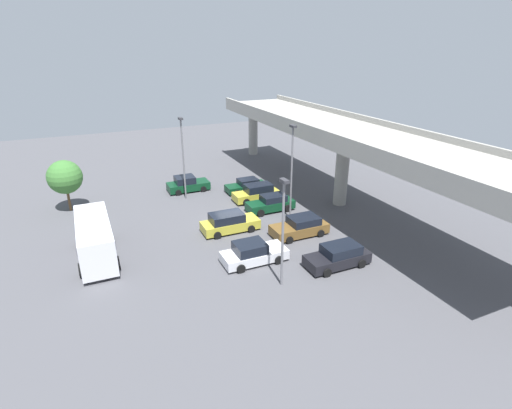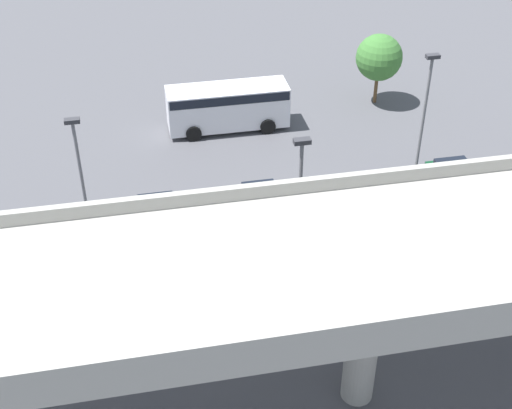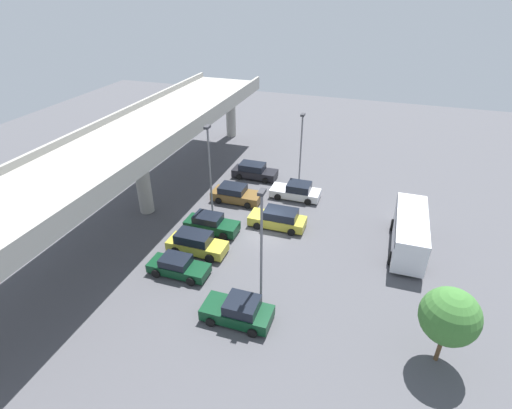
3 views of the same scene
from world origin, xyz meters
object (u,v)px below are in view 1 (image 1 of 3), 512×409
at_px(parked_car_7, 338,256).
at_px(parked_car_4, 229,223).
at_px(lamp_post_by_overpass, 283,225).
at_px(parked_car_3, 271,203).
at_px(parked_car_1, 247,186).
at_px(parked_car_6, 253,253).
at_px(parked_car_2, 257,193).
at_px(shuttle_bus, 94,236).
at_px(parked_car_0, 187,184).
at_px(lamp_post_near_aisle, 183,153).
at_px(lamp_post_mid_lot, 292,166).
at_px(tree_front_left, 65,177).
at_px(parked_car_5, 300,227).

bearing_deg(parked_car_7, parked_car_4, -59.13).
bearing_deg(lamp_post_by_overpass, parked_car_3, 156.89).
relative_size(parked_car_1, parked_car_7, 0.94).
xyz_separation_m(parked_car_3, parked_car_7, (10.89, -0.10, 0.02)).
relative_size(parked_car_1, parked_car_6, 0.93).
relative_size(parked_car_2, shuttle_bus, 0.60).
bearing_deg(parked_car_4, parked_car_2, 47.51).
bearing_deg(parked_car_0, lamp_post_near_aisle, -109.72).
distance_m(parked_car_6, lamp_post_mid_lot, 9.45).
bearing_deg(lamp_post_mid_lot, parked_car_0, -148.83).
xyz_separation_m(parked_car_2, lamp_post_near_aisle, (-3.44, -6.35, 3.97)).
xyz_separation_m(parked_car_6, tree_front_left, (-15.85, -11.82, 2.57)).
distance_m(parked_car_7, tree_front_left, 25.50).
bearing_deg(parked_car_0, lamp_post_mid_lot, -58.83).
xyz_separation_m(parked_car_0, shuttle_bus, (11.21, -9.87, 0.98)).
relative_size(lamp_post_by_overpass, tree_front_left, 1.49).
distance_m(parked_car_4, lamp_post_by_overpass, 9.57).
relative_size(parked_car_2, parked_car_3, 1.03).
bearing_deg(parked_car_5, lamp_post_by_overpass, 50.65).
bearing_deg(parked_car_3, parked_car_1, -89.89).
relative_size(parked_car_4, shuttle_bus, 0.62).
bearing_deg(parked_car_7, lamp_post_mid_lot, -96.21).
xyz_separation_m(parked_car_2, shuttle_bus, (5.62, -15.45, 0.92)).
height_order(parked_car_1, lamp_post_near_aisle, lamp_post_near_aisle).
height_order(shuttle_bus, lamp_post_by_overpass, lamp_post_by_overpass).
bearing_deg(parked_car_3, tree_front_left, -24.62).
xyz_separation_m(parked_car_7, tree_front_left, (-18.77, -17.08, 2.53)).
xyz_separation_m(parked_car_5, tree_front_left, (-13.42, -17.12, 2.55)).
xyz_separation_m(parked_car_1, tree_front_left, (-2.10, -17.18, 2.64)).
distance_m(parked_car_6, lamp_post_near_aisle, 15.00).
bearing_deg(parked_car_5, parked_car_1, -90.28).
bearing_deg(parked_car_3, parked_car_0, -56.51).
xyz_separation_m(parked_car_0, tree_front_left, (0.70, -11.51, 2.55)).
distance_m(parked_car_1, parked_car_7, 16.67).
height_order(lamp_post_by_overpass, tree_front_left, lamp_post_by_overpass).
bearing_deg(parked_car_4, parked_car_3, 26.02).
height_order(parked_car_3, tree_front_left, tree_front_left).
relative_size(parked_car_1, parked_car_5, 0.94).
relative_size(parked_car_0, shuttle_bus, 0.57).
bearing_deg(parked_car_0, lamp_post_by_overpass, -87.66).
height_order(parked_car_0, shuttle_bus, shuttle_bus).
bearing_deg(parked_car_4, tree_front_left, 139.31).
distance_m(parked_car_1, lamp_post_near_aisle, 7.67).
relative_size(parked_car_3, parked_car_4, 0.94).
distance_m(shuttle_bus, lamp_post_near_aisle, 13.20).
relative_size(parked_car_0, parked_car_1, 0.99).
height_order(parked_car_5, lamp_post_by_overpass, lamp_post_by_overpass).
xyz_separation_m(parked_car_1, shuttle_bus, (8.41, -15.53, 1.07)).
xyz_separation_m(parked_car_0, parked_car_5, (14.12, 5.61, -0.01)).
bearing_deg(parked_car_5, lamp_post_mid_lot, -105.19).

